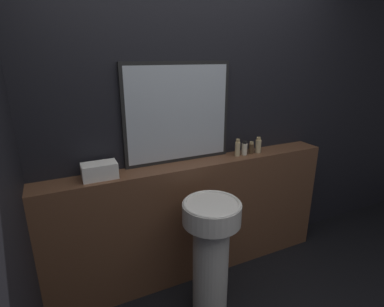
{
  "coord_description": "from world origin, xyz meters",
  "views": [
    {
      "loc": [
        -0.95,
        -0.7,
        1.77
      ],
      "look_at": [
        -0.09,
        1.13,
        1.1
      ],
      "focal_mm": 28.0,
      "sensor_mm": 36.0,
      "label": 1
    }
  ],
  "objects_px": {
    "mirror": "(178,114)",
    "lotion_bottle": "(251,148)",
    "body_wash_bottle": "(258,145)",
    "pedestal_sink": "(211,248)",
    "towel_stack": "(100,171)",
    "conditioner_bottle": "(244,148)",
    "shampoo_bottle": "(238,148)"
  },
  "relations": [
    {
      "from": "pedestal_sink",
      "to": "body_wash_bottle",
      "type": "distance_m",
      "value": 0.95
    },
    {
      "from": "pedestal_sink",
      "to": "towel_stack",
      "type": "bearing_deg",
      "value": 146.57
    },
    {
      "from": "lotion_bottle",
      "to": "body_wash_bottle",
      "type": "xyz_separation_m",
      "value": [
        0.07,
        0.0,
        0.01
      ]
    },
    {
      "from": "shampoo_bottle",
      "to": "conditioner_bottle",
      "type": "relative_size",
      "value": 1.22
    },
    {
      "from": "towel_stack",
      "to": "shampoo_bottle",
      "type": "bearing_deg",
      "value": 0.0
    },
    {
      "from": "mirror",
      "to": "shampoo_bottle",
      "type": "distance_m",
      "value": 0.58
    },
    {
      "from": "towel_stack",
      "to": "lotion_bottle",
      "type": "distance_m",
      "value": 1.22
    },
    {
      "from": "pedestal_sink",
      "to": "mirror",
      "type": "relative_size",
      "value": 1.03
    },
    {
      "from": "lotion_bottle",
      "to": "body_wash_bottle",
      "type": "distance_m",
      "value": 0.07
    },
    {
      "from": "mirror",
      "to": "pedestal_sink",
      "type": "bearing_deg",
      "value": -88.01
    },
    {
      "from": "towel_stack",
      "to": "shampoo_bottle",
      "type": "relative_size",
      "value": 1.61
    },
    {
      "from": "pedestal_sink",
      "to": "shampoo_bottle",
      "type": "distance_m",
      "value": 0.82
    },
    {
      "from": "pedestal_sink",
      "to": "conditioner_bottle",
      "type": "height_order",
      "value": "conditioner_bottle"
    },
    {
      "from": "mirror",
      "to": "conditioner_bottle",
      "type": "xyz_separation_m",
      "value": [
        0.55,
        -0.09,
        -0.32
      ]
    },
    {
      "from": "towel_stack",
      "to": "mirror",
      "type": "bearing_deg",
      "value": 8.52
    },
    {
      "from": "shampoo_bottle",
      "to": "body_wash_bottle",
      "type": "relative_size",
      "value": 1.06
    },
    {
      "from": "mirror",
      "to": "lotion_bottle",
      "type": "xyz_separation_m",
      "value": [
        0.62,
        -0.09,
        -0.32
      ]
    },
    {
      "from": "conditioner_bottle",
      "to": "lotion_bottle",
      "type": "distance_m",
      "value": 0.07
    },
    {
      "from": "mirror",
      "to": "body_wash_bottle",
      "type": "distance_m",
      "value": 0.76
    },
    {
      "from": "lotion_bottle",
      "to": "towel_stack",
      "type": "bearing_deg",
      "value": 180.0
    },
    {
      "from": "pedestal_sink",
      "to": "shampoo_bottle",
      "type": "height_order",
      "value": "shampoo_bottle"
    },
    {
      "from": "lotion_bottle",
      "to": "body_wash_bottle",
      "type": "height_order",
      "value": "body_wash_bottle"
    },
    {
      "from": "lotion_bottle",
      "to": "conditioner_bottle",
      "type": "bearing_deg",
      "value": 180.0
    },
    {
      "from": "shampoo_bottle",
      "to": "lotion_bottle",
      "type": "height_order",
      "value": "shampoo_bottle"
    },
    {
      "from": "pedestal_sink",
      "to": "lotion_bottle",
      "type": "distance_m",
      "value": 0.89
    },
    {
      "from": "pedestal_sink",
      "to": "lotion_bottle",
      "type": "bearing_deg",
      "value": 34.69
    },
    {
      "from": "towel_stack",
      "to": "body_wash_bottle",
      "type": "distance_m",
      "value": 1.29
    },
    {
      "from": "pedestal_sink",
      "to": "towel_stack",
      "type": "xyz_separation_m",
      "value": [
        -0.63,
        0.41,
        0.53
      ]
    },
    {
      "from": "body_wash_bottle",
      "to": "lotion_bottle",
      "type": "bearing_deg",
      "value": -180.0
    },
    {
      "from": "towel_stack",
      "to": "lotion_bottle",
      "type": "xyz_separation_m",
      "value": [
        1.22,
        -0.0,
        -0.01
      ]
    },
    {
      "from": "pedestal_sink",
      "to": "towel_stack",
      "type": "relative_size",
      "value": 3.77
    },
    {
      "from": "towel_stack",
      "to": "body_wash_bottle",
      "type": "height_order",
      "value": "body_wash_bottle"
    }
  ]
}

